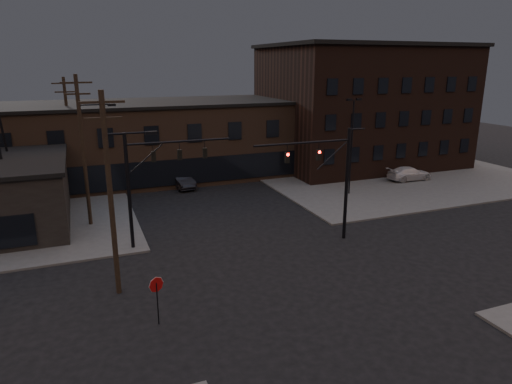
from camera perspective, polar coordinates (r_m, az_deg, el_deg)
ground at (r=27.38m, az=4.21°, el=-10.81°), size 140.00×140.00×0.00m
sidewalk_ne at (r=56.19m, az=14.86°, el=2.78°), size 30.00×30.00×0.15m
building_row at (r=51.80m, az=-9.25°, el=6.46°), size 40.00×12.00×8.00m
building_right at (r=58.35m, az=13.02°, el=10.27°), size 22.00×16.00×14.00m
traffic_signal_near at (r=31.86m, az=9.61°, el=2.32°), size 7.12×0.24×8.00m
traffic_signal_far at (r=31.11m, az=-13.39°, el=1.93°), size 7.12×0.24×8.00m
stop_sign at (r=22.72m, az=-12.31°, el=-11.84°), size 0.72×0.33×2.48m
utility_pole_near at (r=24.86m, az=-17.65°, el=0.18°), size 3.70×0.28×11.00m
utility_pole_mid at (r=36.51m, az=-20.72°, el=5.14°), size 3.70×0.28×11.50m
utility_pole_far at (r=48.43m, az=-22.31°, el=6.98°), size 2.20×0.28×11.00m
lot_light_a at (r=43.65m, az=11.91°, el=6.60°), size 1.50×0.28×9.14m
lot_light_b at (r=51.11m, az=14.53°, el=7.75°), size 1.50×0.28×9.14m
parked_car_lot_a at (r=51.88m, az=12.45°, el=2.77°), size 4.49×2.80×1.43m
parked_car_lot_b at (r=51.49m, az=18.62°, el=2.21°), size 4.97×2.14×1.42m
car_crossing at (r=47.06m, az=-9.34°, el=1.51°), size 2.26×4.94×1.57m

